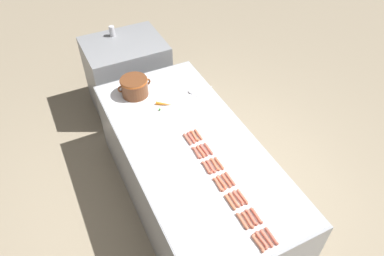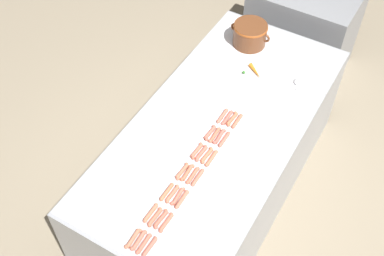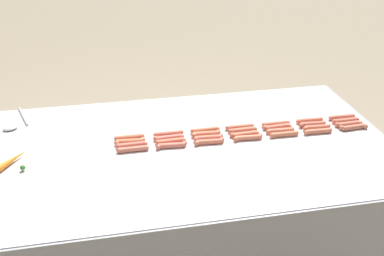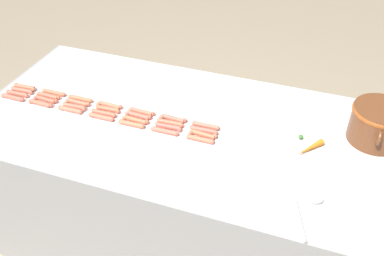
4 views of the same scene
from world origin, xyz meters
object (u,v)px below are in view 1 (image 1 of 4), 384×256
bean_pot (134,86)px  serving_spoon (195,92)px  hot_dog_26 (208,149)px  hot_dog_15 (251,217)px  hot_dog_1 (242,221)px  hot_dog_22 (256,216)px  hot_dog_25 (219,163)px  hot_dog_14 (267,238)px  hot_dog_5 (197,153)px  soda_can (112,31)px  hot_dog_18 (215,164)px  hot_dog_7 (262,240)px  hot_dog_9 (234,200)px  hot_dog_17 (226,180)px  hot_dog_19 (204,150)px  back_cabinet (128,76)px  hot_dog_23 (243,197)px  hot_dog_3 (218,184)px  hot_dog_12 (201,151)px  hot_dog_10 (222,182)px  hot_dog_27 (199,135)px  hot_dog_20 (194,136)px  hot_dog_4 (207,168)px  hot_dog_11 (211,166)px  hot_dog_2 (230,202)px  hot_dog_8 (248,220)px  carrot (164,104)px  hot_dog_24 (230,179)px  hot_dog_6 (187,139)px  hot_dog_0 (258,243)px  hot_dog_13 (191,138)px  hot_dog_16 (238,198)px  hot_dog_21 (271,236)px

bean_pot → serving_spoon: (0.54, -0.23, -0.09)m
hot_dog_26 → serving_spoon: 0.78m
hot_dog_15 → hot_dog_1: bearing=177.3°
hot_dog_22 → hot_dog_25: same height
hot_dog_14 → bean_pot: 1.89m
hot_dog_5 → soda_can: size_ratio=1.17×
hot_dog_18 → hot_dog_26: 0.18m
hot_dog_7 → hot_dog_26: bearing=85.3°
hot_dog_9 → hot_dog_15: (0.03, -0.18, 0.00)m
hot_dog_17 → hot_dog_19: size_ratio=1.00×
back_cabinet → hot_dog_23: (0.13, -2.39, 0.40)m
hot_dog_3 → hot_dog_12: 0.36m
hot_dog_3 → soda_can: 2.42m
hot_dog_10 → hot_dog_27: size_ratio=1.00×
hot_dog_3 → hot_dog_20: size_ratio=1.00×
hot_dog_4 → hot_dog_11: 0.04m
hot_dog_10 → hot_dog_17: same height
serving_spoon → back_cabinet: bearing=108.8°
hot_dog_2 → hot_dog_19: bearing=82.6°
hot_dog_8 → carrot: size_ratio=0.93×
hot_dog_24 → hot_dog_6: bearing=101.7°
back_cabinet → hot_dog_0: (0.02, -2.75, 0.40)m
hot_dog_13 → hot_dog_26: same height
hot_dog_1 → hot_dog_26: bearing=80.9°
hot_dog_1 → back_cabinet: bearing=90.3°
hot_dog_0 → hot_dog_7: bearing=11.6°
back_cabinet → hot_dog_3: size_ratio=6.21×
hot_dog_10 → hot_dog_23: 0.20m
hot_dog_10 → hot_dog_11: 0.18m
hot_dog_17 → serving_spoon: bearing=75.6°
hot_dog_3 → hot_dog_16: size_ratio=1.00×
hot_dog_11 → hot_dog_13: size_ratio=1.00×
hot_dog_17 → hot_dog_22: (0.03, -0.36, 0.00)m
hot_dog_14 → carrot: bearing=92.7°
serving_spoon → hot_dog_0: bearing=-102.3°
hot_dog_9 → hot_dog_18: (0.04, 0.36, 0.00)m
hot_dog_16 → hot_dog_21: same height
hot_dog_2 → soda_can: (-0.08, 2.59, 0.12)m
hot_dog_27 → hot_dog_15: bearing=-92.6°
hot_dog_0 → soda_can: (-0.08, 2.95, 0.12)m
hot_dog_1 → hot_dog_5: size_ratio=1.00×
hot_dog_16 → hot_dog_23: bearing=-9.6°
hot_dog_19 → carrot: size_ratio=0.93×
hot_dog_10 → serving_spoon: hot_dog_10 is taller
hot_dog_10 → hot_dog_27: (0.07, 0.54, 0.00)m
hot_dog_9 → hot_dog_22: bearing=-68.3°
hot_dog_1 → hot_dog_5: (0.00, 0.71, 0.00)m
hot_dog_6 → hot_dog_19: size_ratio=1.00×
hot_dog_2 → hot_dog_22: bearing=-58.4°
hot_dog_0 → hot_dog_20: size_ratio=1.00×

